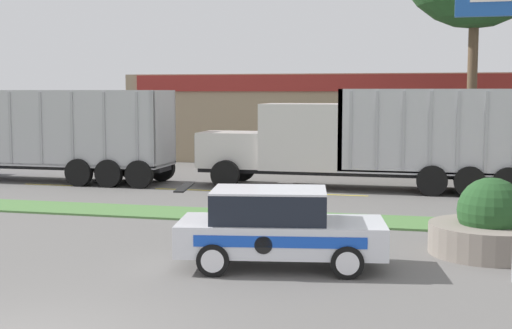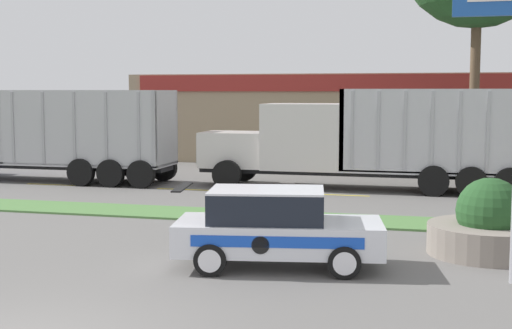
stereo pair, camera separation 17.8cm
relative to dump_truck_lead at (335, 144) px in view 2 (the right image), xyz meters
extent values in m
cube|color=#517F42|center=(-1.99, -6.66, -1.62)|extent=(120.00, 1.94, 0.06)
cube|color=yellow|center=(-10.55, -1.68, -1.64)|extent=(2.40, 0.14, 0.01)
cube|color=yellow|center=(-5.15, -1.68, -1.64)|extent=(2.40, 0.14, 0.01)
cube|color=yellow|center=(0.25, -1.68, -1.64)|extent=(2.40, 0.14, 0.01)
cube|color=yellow|center=(5.65, -1.68, -1.64)|extent=(2.40, 0.14, 0.01)
cube|color=black|center=(0.79, 0.00, -1.03)|extent=(11.70, 1.30, 0.18)
cube|color=silver|center=(-3.82, 0.00, -0.27)|extent=(2.47, 1.93, 1.33)
cube|color=#B7B7BC|center=(-5.08, 0.00, -0.27)|extent=(0.06, 1.65, 1.13)
cube|color=silver|center=(-1.14, 0.00, 0.27)|extent=(2.89, 2.36, 2.41)
cube|color=black|center=(-2.60, 0.00, 0.69)|extent=(0.04, 2.00, 1.09)
cylinder|color=silver|center=(0.40, -0.76, 1.00)|extent=(0.14, 0.14, 1.45)
cube|color=#B7B7BC|center=(3.47, 0.00, -0.88)|extent=(6.34, 2.36, 0.12)
cube|color=#B7B7BC|center=(0.38, 0.00, 0.57)|extent=(0.16, 2.36, 2.89)
cube|color=#B7B7BC|center=(3.47, -1.10, 0.57)|extent=(6.34, 0.16, 2.89)
cube|color=#B7B7BC|center=(3.47, 1.10, 0.57)|extent=(6.34, 0.16, 2.89)
cube|color=#A3A3A8|center=(0.76, -1.20, 0.57)|extent=(0.10, 0.04, 2.75)
cube|color=#A3A3A8|center=(1.66, -1.20, 0.57)|extent=(0.10, 0.04, 2.75)
cube|color=#A3A3A8|center=(2.57, -1.20, 0.57)|extent=(0.10, 0.04, 2.75)
cube|color=#A3A3A8|center=(3.47, -1.20, 0.57)|extent=(0.10, 0.04, 2.75)
cube|color=#A3A3A8|center=(4.38, -1.20, 0.57)|extent=(0.10, 0.04, 2.75)
cube|color=#A3A3A8|center=(5.28, -1.20, 0.57)|extent=(0.10, 0.04, 2.75)
cylinder|color=black|center=(-3.82, -1.16, -1.12)|extent=(1.06, 0.30, 1.06)
cylinder|color=black|center=(-3.82, 1.16, -1.12)|extent=(1.06, 0.30, 1.06)
cylinder|color=black|center=(6.04, -1.16, -1.12)|extent=(1.06, 0.30, 1.06)
cylinder|color=black|center=(6.04, 1.16, -1.12)|extent=(1.06, 0.30, 1.06)
cylinder|color=black|center=(4.80, -1.16, -1.12)|extent=(1.06, 0.30, 1.06)
cylinder|color=black|center=(4.80, 1.16, -1.12)|extent=(1.06, 0.30, 1.06)
cylinder|color=black|center=(3.56, -1.16, -1.12)|extent=(1.06, 0.30, 1.06)
cylinder|color=black|center=(3.56, 1.16, -1.12)|extent=(1.06, 0.30, 1.06)
cube|color=black|center=(-12.03, -0.62, -1.03)|extent=(11.35, 1.27, 0.18)
cylinder|color=silver|center=(-12.80, -1.37, 0.99)|extent=(0.14, 0.14, 1.52)
cube|color=#ADADB2|center=(-9.63, -0.62, -0.88)|extent=(6.55, 2.31, 0.12)
cube|color=#ADADB2|center=(-12.82, -0.62, 0.55)|extent=(0.16, 2.31, 2.86)
cube|color=#ADADB2|center=(-6.43, -0.62, 0.55)|extent=(0.16, 2.31, 2.86)
cube|color=#ADADB2|center=(-9.63, -1.70, 0.55)|extent=(6.55, 0.16, 2.86)
cube|color=#ADADB2|center=(-9.63, 0.45, 0.55)|extent=(6.55, 0.16, 2.86)
cube|color=#99999E|center=(-12.25, -1.80, 0.55)|extent=(0.10, 0.04, 2.72)
cube|color=#99999E|center=(-10.94, -1.80, 0.55)|extent=(0.10, 0.04, 2.72)
cube|color=#99999E|center=(-9.63, -1.80, 0.55)|extent=(0.10, 0.04, 2.72)
cube|color=#99999E|center=(-8.32, -1.80, 0.55)|extent=(0.10, 0.04, 2.72)
cube|color=#99999E|center=(-7.01, -1.80, 0.55)|extent=(0.10, 0.04, 2.72)
cylinder|color=black|center=(-6.95, -1.76, -1.12)|extent=(1.05, 0.30, 1.05)
cylinder|color=black|center=(-6.95, 0.51, -1.12)|extent=(1.05, 0.30, 1.05)
cylinder|color=black|center=(-8.18, -1.76, -1.12)|extent=(1.05, 0.30, 1.05)
cylinder|color=black|center=(-8.18, 0.51, -1.12)|extent=(1.05, 0.30, 1.05)
cylinder|color=black|center=(-9.41, -1.76, -1.12)|extent=(1.05, 0.30, 1.05)
cylinder|color=black|center=(-9.41, 0.51, -1.12)|extent=(1.05, 0.30, 1.05)
cube|color=silver|center=(0.58, -12.09, -1.01)|extent=(4.41, 2.45, 0.64)
cube|color=black|center=(0.34, -12.13, -0.38)|extent=(2.53, 1.92, 0.61)
cube|color=silver|center=(0.34, -12.13, -0.06)|extent=(2.53, 1.92, 0.04)
cube|color=black|center=(-1.38, -12.43, -0.02)|extent=(0.44, 1.43, 0.03)
cube|color=blue|center=(0.74, -12.97, -0.94)|extent=(3.30, 0.58, 0.22)
cylinder|color=black|center=(0.43, -13.03, -1.01)|extent=(0.35, 0.07, 0.35)
cylinder|color=black|center=(2.00, -12.70, -1.33)|extent=(0.67, 0.31, 0.64)
cylinder|color=silver|center=(2.02, -12.81, -1.33)|extent=(0.45, 0.09, 0.45)
cylinder|color=black|center=(1.72, -11.04, -1.33)|extent=(0.67, 0.31, 0.64)
cylinder|color=silver|center=(1.70, -10.93, -1.33)|extent=(0.45, 0.09, 0.45)
cylinder|color=black|center=(-0.55, -13.14, -1.33)|extent=(0.67, 0.31, 0.64)
cylinder|color=silver|center=(-0.53, -13.24, -1.33)|extent=(0.45, 0.09, 0.45)
cylinder|color=black|center=(-0.83, -11.48, -1.33)|extent=(0.67, 0.31, 0.64)
cylinder|color=silver|center=(-0.85, -11.37, -1.33)|extent=(0.45, 0.09, 0.45)
cylinder|color=gray|center=(4.83, -9.85, -1.31)|extent=(2.68, 2.68, 0.67)
sphere|color=#234C23|center=(4.83, -9.85, -0.68)|extent=(1.47, 1.47, 1.47)
cube|color=#9E896B|center=(1.46, 13.82, 0.57)|extent=(26.39, 12.00, 4.43)
cube|color=maroon|center=(1.46, 7.77, 2.33)|extent=(25.07, 0.10, 0.80)
cylinder|color=brown|center=(5.00, 3.23, 2.05)|extent=(0.39, 0.39, 7.39)
camera|label=1|loc=(3.51, -26.09, 1.94)|focal=50.00mm
camera|label=2|loc=(3.68, -26.05, 1.94)|focal=50.00mm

